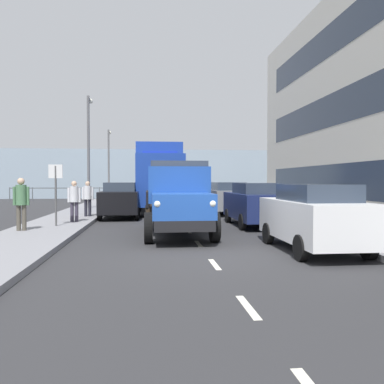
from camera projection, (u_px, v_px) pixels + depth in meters
The scene contains 18 objects.
ground_plane at pixel (178, 217), 19.77m from camera, with size 80.00×80.00×0.00m, color #2D2D30.
sidewalk_left at pixel (275, 215), 20.31m from camera, with size 2.53×37.17×0.15m, color gray.
sidewalk_right at pixel (74, 217), 19.23m from camera, with size 2.53×37.17×0.15m, color gray.
road_centreline_markings at pixel (178, 217), 19.54m from camera, with size 0.12×33.82×0.01m.
sea_horizon at pixel (163, 174), 41.15m from camera, with size 80.00×0.80×5.00m, color #8C9EAD.
seawall_railing at pixel (164, 190), 37.62m from camera, with size 28.08×0.08×1.20m.
truck_vintage_blue at pixel (178, 200), 12.85m from camera, with size 2.17×5.64×2.43m.
lorry_cargo_blue at pixel (159, 176), 22.90m from camera, with size 2.58×8.20×3.87m.
car_white_kerbside_near at pixel (313, 216), 10.21m from camera, with size 1.79×4.00×1.72m.
car_navy_kerbside_1 at pixel (255, 204), 15.87m from camera, with size 1.81×4.32×1.72m.
car_grey_kerbside_2 at pixel (227, 198), 21.44m from camera, with size 1.94×4.13×1.72m.
car_black_oppositeside_0 at pixel (120, 199), 19.30m from camera, with size 1.85×4.02×1.72m.
pedestrian_by_lamp at pixel (21, 200), 13.20m from camera, with size 0.53×0.34×1.75m.
pedestrian_with_bag at pixel (74, 198), 16.02m from camera, with size 0.53×0.34×1.65m.
pedestrian_in_dark_coat at pixel (88, 196), 18.50m from camera, with size 0.53×0.34×1.63m.
lamp_post_promenade at pixel (89, 142), 24.42m from camera, with size 0.32×1.14×6.83m.
lamp_post_far at pixel (109, 158), 35.60m from camera, with size 0.32×1.14×6.19m.
street_sign at pixel (56, 184), 14.55m from camera, with size 0.50×0.07×2.25m.
Camera 1 is at (1.40, 9.53, 1.81)m, focal length 37.29 mm.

